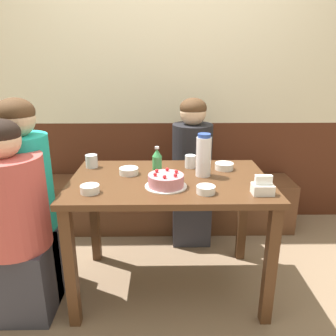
{
  "coord_description": "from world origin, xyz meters",
  "views": [
    {
      "loc": [
        -0.04,
        -1.84,
        1.43
      ],
      "look_at": [
        -0.01,
        0.05,
        0.81
      ],
      "focal_mm": 35.0,
      "sensor_mm": 36.0,
      "label": 1
    }
  ],
  "objects_px": {
    "birthday_cake": "(166,181)",
    "bowl_soup_white": "(206,190)",
    "bowl_rice_small": "(90,189)",
    "glass_water_tall": "(190,161)",
    "bowl_side_dish": "(224,166)",
    "person_pale_blue_shirt": "(192,175)",
    "person_grey_tee": "(15,225)",
    "soju_bottle": "(157,162)",
    "bowl_sauce_shallow": "(129,171)",
    "napkin_holder": "(263,187)",
    "water_pitcher": "(204,155)",
    "glass_tumbler_short": "(92,161)",
    "person_teal_shirt": "(29,206)",
    "bench_seat": "(168,204)"
  },
  "relations": [
    {
      "from": "birthday_cake",
      "to": "bowl_soup_white",
      "type": "bearing_deg",
      "value": -24.75
    },
    {
      "from": "bowl_rice_small",
      "to": "glass_water_tall",
      "type": "distance_m",
      "value": 0.71
    },
    {
      "from": "bowl_side_dish",
      "to": "person_pale_blue_shirt",
      "type": "distance_m",
      "value": 0.54
    },
    {
      "from": "bowl_soup_white",
      "to": "bowl_side_dish",
      "type": "xyz_separation_m",
      "value": [
        0.17,
        0.4,
        0.0
      ]
    },
    {
      "from": "bowl_side_dish",
      "to": "person_grey_tee",
      "type": "xyz_separation_m",
      "value": [
        -1.21,
        -0.39,
        -0.21
      ]
    },
    {
      "from": "soju_bottle",
      "to": "bowl_sauce_shallow",
      "type": "height_order",
      "value": "soju_bottle"
    },
    {
      "from": "bowl_soup_white",
      "to": "person_grey_tee",
      "type": "bearing_deg",
      "value": 179.74
    },
    {
      "from": "bowl_rice_small",
      "to": "person_pale_blue_shirt",
      "type": "relative_size",
      "value": 0.09
    },
    {
      "from": "napkin_holder",
      "to": "person_pale_blue_shirt",
      "type": "distance_m",
      "value": 0.96
    },
    {
      "from": "water_pitcher",
      "to": "birthday_cake",
      "type": "bearing_deg",
      "value": -141.31
    },
    {
      "from": "birthday_cake",
      "to": "bowl_side_dish",
      "type": "height_order",
      "value": "birthday_cake"
    },
    {
      "from": "bowl_side_dish",
      "to": "glass_tumbler_short",
      "type": "relative_size",
      "value": 1.42
    },
    {
      "from": "bowl_soup_white",
      "to": "bowl_rice_small",
      "type": "distance_m",
      "value": 0.62
    },
    {
      "from": "bowl_sauce_shallow",
      "to": "bowl_rice_small",
      "type": "bearing_deg",
      "value": -120.68
    },
    {
      "from": "napkin_holder",
      "to": "person_teal_shirt",
      "type": "distance_m",
      "value": 1.37
    },
    {
      "from": "bench_seat",
      "to": "napkin_holder",
      "type": "xyz_separation_m",
      "value": [
        0.48,
        -1.08,
        0.58
      ]
    },
    {
      "from": "birthday_cake",
      "to": "person_grey_tee",
      "type": "relative_size",
      "value": 0.2
    },
    {
      "from": "water_pitcher",
      "to": "glass_water_tall",
      "type": "distance_m",
      "value": 0.19
    },
    {
      "from": "birthday_cake",
      "to": "glass_tumbler_short",
      "type": "distance_m",
      "value": 0.6
    },
    {
      "from": "bench_seat",
      "to": "person_pale_blue_shirt",
      "type": "bearing_deg",
      "value": -46.32
    },
    {
      "from": "bowl_rice_small",
      "to": "glass_water_tall",
      "type": "height_order",
      "value": "glass_water_tall"
    },
    {
      "from": "bowl_soup_white",
      "to": "soju_bottle",
      "type": "bearing_deg",
      "value": 132.31
    },
    {
      "from": "birthday_cake",
      "to": "bowl_soup_white",
      "type": "xyz_separation_m",
      "value": [
        0.21,
        -0.1,
        -0.02
      ]
    },
    {
      "from": "bowl_side_dish",
      "to": "soju_bottle",
      "type": "bearing_deg",
      "value": -165.6
    },
    {
      "from": "water_pitcher",
      "to": "bowl_side_dish",
      "type": "relative_size",
      "value": 2.19
    },
    {
      "from": "soju_bottle",
      "to": "bowl_side_dish",
      "type": "bearing_deg",
      "value": 14.4
    },
    {
      "from": "bowl_rice_small",
      "to": "bowl_soup_white",
      "type": "bearing_deg",
      "value": -1.3
    },
    {
      "from": "bowl_rice_small",
      "to": "glass_tumbler_short",
      "type": "relative_size",
      "value": 1.21
    },
    {
      "from": "person_grey_tee",
      "to": "soju_bottle",
      "type": "bearing_deg",
      "value": 20.09
    },
    {
      "from": "napkin_holder",
      "to": "bowl_side_dish",
      "type": "height_order",
      "value": "napkin_holder"
    },
    {
      "from": "person_teal_shirt",
      "to": "bowl_soup_white",
      "type": "bearing_deg",
      "value": -11.08
    },
    {
      "from": "bowl_sauce_shallow",
      "to": "glass_water_tall",
      "type": "height_order",
      "value": "glass_water_tall"
    },
    {
      "from": "bowl_soup_white",
      "to": "bowl_rice_small",
      "type": "bearing_deg",
      "value": 178.7
    },
    {
      "from": "glass_water_tall",
      "to": "person_teal_shirt",
      "type": "relative_size",
      "value": 0.07
    },
    {
      "from": "bowl_soup_white",
      "to": "person_pale_blue_shirt",
      "type": "bearing_deg",
      "value": 89.9
    },
    {
      "from": "napkin_holder",
      "to": "person_pale_blue_shirt",
      "type": "bearing_deg",
      "value": 108.56
    },
    {
      "from": "bench_seat",
      "to": "soju_bottle",
      "type": "distance_m",
      "value": 1.0
    },
    {
      "from": "soju_bottle",
      "to": "person_pale_blue_shirt",
      "type": "xyz_separation_m",
      "value": [
        0.26,
        0.57,
        -0.29
      ]
    },
    {
      "from": "glass_water_tall",
      "to": "birthday_cake",
      "type": "bearing_deg",
      "value": -115.41
    },
    {
      "from": "bowl_rice_small",
      "to": "bowl_sauce_shallow",
      "type": "distance_m",
      "value": 0.35
    },
    {
      "from": "bench_seat",
      "to": "person_pale_blue_shirt",
      "type": "relative_size",
      "value": 1.86
    },
    {
      "from": "napkin_holder",
      "to": "birthday_cake",
      "type": "bearing_deg",
      "value": 167.26
    },
    {
      "from": "bowl_sauce_shallow",
      "to": "person_pale_blue_shirt",
      "type": "xyz_separation_m",
      "value": [
        0.44,
        0.55,
        -0.23
      ]
    },
    {
      "from": "bowl_sauce_shallow",
      "to": "person_grey_tee",
      "type": "bearing_deg",
      "value": -152.82
    },
    {
      "from": "soju_bottle",
      "to": "napkin_holder",
      "type": "relative_size",
      "value": 1.65
    },
    {
      "from": "bowl_side_dish",
      "to": "person_pale_blue_shirt",
      "type": "xyz_separation_m",
      "value": [
        -0.17,
        0.46,
        -0.23
      ]
    },
    {
      "from": "person_pale_blue_shirt",
      "to": "bowl_rice_small",
      "type": "bearing_deg",
      "value": -36.07
    },
    {
      "from": "soju_bottle",
      "to": "bowl_rice_small",
      "type": "height_order",
      "value": "soju_bottle"
    },
    {
      "from": "bowl_rice_small",
      "to": "person_pale_blue_shirt",
      "type": "xyz_separation_m",
      "value": [
        0.62,
        0.85,
        -0.23
      ]
    },
    {
      "from": "bowl_rice_small",
      "to": "person_grey_tee",
      "type": "bearing_deg",
      "value": -178.75
    }
  ]
}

